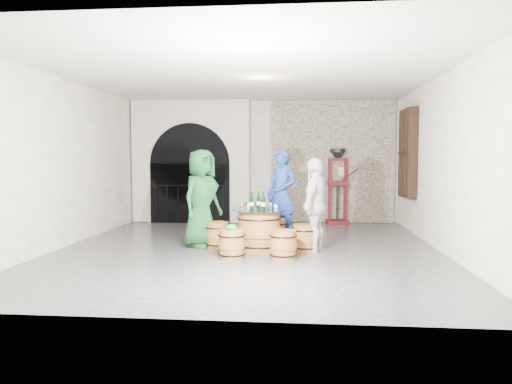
# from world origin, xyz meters

# --- Properties ---
(ground) EXTENTS (8.00, 8.00, 0.00)m
(ground) POSITION_xyz_m (0.00, 0.00, 0.00)
(ground) COLOR #29292B
(ground) RESTS_ON ground
(wall_back) EXTENTS (8.00, 0.00, 8.00)m
(wall_back) POSITION_xyz_m (0.00, 4.00, 1.60)
(wall_back) COLOR silver
(wall_back) RESTS_ON ground
(wall_front) EXTENTS (8.00, 0.00, 8.00)m
(wall_front) POSITION_xyz_m (0.00, -4.00, 1.60)
(wall_front) COLOR silver
(wall_front) RESTS_ON ground
(wall_left) EXTENTS (0.00, 8.00, 8.00)m
(wall_left) POSITION_xyz_m (-3.50, 0.00, 1.60)
(wall_left) COLOR silver
(wall_left) RESTS_ON ground
(wall_right) EXTENTS (0.00, 8.00, 8.00)m
(wall_right) POSITION_xyz_m (3.50, 0.00, 1.60)
(wall_right) COLOR silver
(wall_right) RESTS_ON ground
(ceiling) EXTENTS (8.00, 8.00, 0.00)m
(ceiling) POSITION_xyz_m (0.00, 0.00, 3.20)
(ceiling) COLOR beige
(ceiling) RESTS_ON wall_back
(stone_facing_panel) EXTENTS (3.20, 0.12, 3.18)m
(stone_facing_panel) POSITION_xyz_m (1.80, 3.94, 1.60)
(stone_facing_panel) COLOR tan
(stone_facing_panel) RESTS_ON ground
(arched_opening) EXTENTS (3.10, 0.60, 3.19)m
(arched_opening) POSITION_xyz_m (-1.90, 3.74, 1.58)
(arched_opening) COLOR silver
(arched_opening) RESTS_ON ground
(shuttered_window) EXTENTS (0.23, 1.10, 2.00)m
(shuttered_window) POSITION_xyz_m (3.38, 2.40, 1.80)
(shuttered_window) COLOR black
(shuttered_window) RESTS_ON wall_right
(barrel_table) EXTENTS (0.98, 0.98, 0.76)m
(barrel_table) POSITION_xyz_m (0.22, -0.14, 0.38)
(barrel_table) COLOR brown
(barrel_table) RESTS_ON ground
(barrel_stool_left) EXTENTS (0.47, 0.47, 0.49)m
(barrel_stool_left) POSITION_xyz_m (-0.58, 0.07, 0.24)
(barrel_stool_left) COLOR brown
(barrel_stool_left) RESTS_ON ground
(barrel_stool_far) EXTENTS (0.47, 0.47, 0.49)m
(barrel_stool_far) POSITION_xyz_m (0.46, 0.66, 0.24)
(barrel_stool_far) COLOR brown
(barrel_stool_far) RESTS_ON ground
(barrel_stool_right) EXTENTS (0.47, 0.47, 0.49)m
(barrel_stool_right) POSITION_xyz_m (1.06, -0.10, 0.24)
(barrel_stool_right) COLOR brown
(barrel_stool_right) RESTS_ON ground
(barrel_stool_near_right) EXTENTS (0.47, 0.47, 0.49)m
(barrel_stool_near_right) POSITION_xyz_m (0.69, -0.83, 0.24)
(barrel_stool_near_right) COLOR brown
(barrel_stool_near_right) RESTS_ON ground
(barrel_stool_near_left) EXTENTS (0.47, 0.47, 0.49)m
(barrel_stool_near_left) POSITION_xyz_m (-0.18, -0.87, 0.24)
(barrel_stool_near_left) COLOR brown
(barrel_stool_near_left) RESTS_ON ground
(green_cap) EXTENTS (0.23, 0.18, 0.10)m
(green_cap) POSITION_xyz_m (-0.18, -0.87, 0.52)
(green_cap) COLOR #0C8C2F
(green_cap) RESTS_ON barrel_stool_near_left
(person_green) EXTENTS (0.96, 1.08, 1.85)m
(person_green) POSITION_xyz_m (-0.90, 0.16, 0.93)
(person_green) COLOR #12421D
(person_green) RESTS_ON ground
(person_blue) EXTENTS (0.82, 0.75, 1.87)m
(person_blue) POSITION_xyz_m (0.58, 1.05, 0.94)
(person_blue) COLOR navy
(person_blue) RESTS_ON ground
(person_white) EXTENTS (0.75, 1.08, 1.70)m
(person_white) POSITION_xyz_m (1.24, -0.10, 0.85)
(person_white) COLOR silver
(person_white) RESTS_ON ground
(wine_bottle_left) EXTENTS (0.08, 0.08, 0.32)m
(wine_bottle_left) POSITION_xyz_m (0.09, -0.17, 0.89)
(wine_bottle_left) COLOR black
(wine_bottle_left) RESTS_ON barrel_table
(wine_bottle_center) EXTENTS (0.08, 0.08, 0.32)m
(wine_bottle_center) POSITION_xyz_m (0.31, -0.23, 0.89)
(wine_bottle_center) COLOR black
(wine_bottle_center) RESTS_ON barrel_table
(wine_bottle_right) EXTENTS (0.08, 0.08, 0.32)m
(wine_bottle_right) POSITION_xyz_m (0.20, 0.02, 0.89)
(wine_bottle_right) COLOR black
(wine_bottle_right) RESTS_ON barrel_table
(tasting_glass_a) EXTENTS (0.05, 0.05, 0.10)m
(tasting_glass_a) POSITION_xyz_m (0.04, -0.30, 0.81)
(tasting_glass_a) COLOR #C68326
(tasting_glass_a) RESTS_ON barrel_table
(tasting_glass_b) EXTENTS (0.05, 0.05, 0.10)m
(tasting_glass_b) POSITION_xyz_m (0.51, -0.16, 0.81)
(tasting_glass_b) COLOR #C68326
(tasting_glass_b) RESTS_ON barrel_table
(tasting_glass_c) EXTENTS (0.05, 0.05, 0.10)m
(tasting_glass_c) POSITION_xyz_m (0.02, 0.06, 0.81)
(tasting_glass_c) COLOR #C68326
(tasting_glass_c) RESTS_ON barrel_table
(tasting_glass_d) EXTENTS (0.05, 0.05, 0.10)m
(tasting_glass_d) POSITION_xyz_m (0.42, 0.10, 0.81)
(tasting_glass_d) COLOR #C68326
(tasting_glass_d) RESTS_ON barrel_table
(tasting_glass_e) EXTENTS (0.05, 0.05, 0.10)m
(tasting_glass_e) POSITION_xyz_m (0.55, -0.35, 0.81)
(tasting_glass_e) COLOR #C68326
(tasting_glass_e) RESTS_ON barrel_table
(tasting_glass_f) EXTENTS (0.05, 0.05, 0.10)m
(tasting_glass_f) POSITION_xyz_m (-0.10, -0.05, 0.81)
(tasting_glass_f) COLOR #C68326
(tasting_glass_f) RESTS_ON barrel_table
(side_barrel) EXTENTS (0.46, 0.46, 0.61)m
(side_barrel) POSITION_xyz_m (-0.27, 2.77, 0.30)
(side_barrel) COLOR brown
(side_barrel) RESTS_ON ground
(corking_press) EXTENTS (0.82, 0.49, 1.93)m
(corking_press) POSITION_xyz_m (1.91, 3.64, 1.13)
(corking_press) COLOR #4A0C12
(corking_press) RESTS_ON ground
(control_box) EXTENTS (0.18, 0.10, 0.22)m
(control_box) POSITION_xyz_m (2.05, 3.86, 1.35)
(control_box) COLOR silver
(control_box) RESTS_ON wall_back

